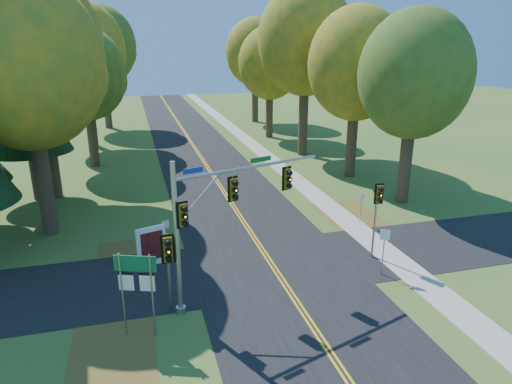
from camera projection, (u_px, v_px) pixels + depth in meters
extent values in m
plane|color=#366022|center=(285.00, 285.00, 20.87)|extent=(160.00, 160.00, 0.00)
cube|color=black|center=(285.00, 285.00, 20.86)|extent=(8.00, 160.00, 0.02)
cube|color=black|center=(272.00, 265.00, 22.69)|extent=(60.00, 6.00, 0.02)
cube|color=gold|center=(283.00, 285.00, 20.83)|extent=(0.10, 160.00, 0.01)
cube|color=gold|center=(287.00, 284.00, 20.88)|extent=(0.10, 160.00, 0.01)
cube|color=#9E998E|center=(404.00, 267.00, 22.41)|extent=(1.60, 160.00, 0.06)
cube|color=brown|center=(137.00, 263.00, 22.90)|extent=(4.00, 6.00, 0.00)
cube|color=brown|center=(358.00, 222.00, 28.06)|extent=(3.50, 8.00, 0.00)
cube|color=brown|center=(113.00, 354.00, 16.24)|extent=(3.00, 5.00, 0.00)
cylinder|color=#38281C|center=(43.00, 177.00, 25.51)|extent=(0.86, 0.86, 6.75)
ellipsoid|color=#C08819|center=(26.00, 63.00, 23.57)|extent=(8.00, 8.00, 9.20)
sphere|color=#C08819|center=(64.00, 76.00, 25.33)|extent=(4.80, 4.80, 4.80)
cylinder|color=#38281C|center=(406.00, 159.00, 30.76)|extent=(0.83, 0.83, 6.08)
ellipsoid|color=#587424|center=(415.00, 74.00, 29.02)|extent=(7.20, 7.20, 8.28)
sphere|color=#587424|center=(423.00, 84.00, 30.59)|extent=(4.32, 4.32, 4.32)
sphere|color=#587424|center=(405.00, 63.00, 27.82)|extent=(3.96, 3.96, 3.96)
cylinder|color=#38281C|center=(49.00, 146.00, 31.57)|extent=(0.89, 0.89, 7.42)
ellipsoid|color=#C08819|center=(35.00, 44.00, 29.46)|extent=(8.60, 8.60, 9.89)
sphere|color=#C08819|center=(67.00, 57.00, 31.35)|extent=(5.16, 5.16, 5.16)
sphere|color=#C08819|center=(3.00, 29.00, 28.03)|extent=(4.73, 4.73, 4.73)
cylinder|color=#38281C|center=(352.00, 138.00, 36.80)|extent=(0.84, 0.84, 6.30)
ellipsoid|color=#C08819|center=(357.00, 64.00, 34.98)|extent=(7.60, 7.60, 8.74)
sphere|color=#C08819|center=(367.00, 73.00, 36.64)|extent=(4.56, 4.56, 4.56)
sphere|color=#C08819|center=(346.00, 54.00, 33.71)|extent=(4.18, 4.18, 4.18)
cylinder|color=#38281C|center=(92.00, 135.00, 39.92)|extent=(0.81, 0.81, 5.62)
ellipsoid|color=#587424|center=(85.00, 74.00, 38.29)|extent=(6.80, 6.80, 7.82)
sphere|color=#587424|center=(103.00, 81.00, 39.78)|extent=(4.08, 4.08, 4.08)
sphere|color=#587424|center=(68.00, 66.00, 37.15)|extent=(3.74, 3.74, 3.74)
cylinder|color=#38281C|center=(303.00, 116.00, 43.73)|extent=(0.90, 0.90, 7.65)
ellipsoid|color=#C08819|center=(306.00, 40.00, 41.56)|extent=(8.80, 8.80, 10.12)
sphere|color=#C08819|center=(318.00, 50.00, 43.49)|extent=(5.28, 5.28, 5.28)
sphere|color=#C08819|center=(293.00, 29.00, 40.10)|extent=(4.84, 4.84, 4.84)
cylinder|color=#38281C|center=(91.00, 113.00, 47.52)|extent=(0.87, 0.87, 6.98)
ellipsoid|color=#C08819|center=(84.00, 49.00, 45.53)|extent=(8.20, 8.20, 9.43)
sphere|color=#C08819|center=(102.00, 57.00, 47.32)|extent=(4.92, 4.92, 4.92)
sphere|color=#C08819|center=(66.00, 41.00, 44.16)|extent=(4.51, 4.51, 4.51)
cylinder|color=#38281C|center=(269.00, 112.00, 52.29)|extent=(0.82, 0.82, 5.85)
ellipsoid|color=#C08819|center=(270.00, 63.00, 50.60)|extent=(7.00, 7.00, 8.05)
sphere|color=#C08819|center=(279.00, 69.00, 52.13)|extent=(4.20, 4.20, 4.20)
sphere|color=#C08819|center=(261.00, 57.00, 49.43)|extent=(3.85, 3.85, 3.85)
cylinder|color=#38281C|center=(107.00, 99.00, 57.77)|extent=(0.88, 0.88, 7.20)
ellipsoid|color=#587424|center=(101.00, 45.00, 55.72)|extent=(8.40, 8.40, 9.66)
sphere|color=#587424|center=(116.00, 52.00, 57.55)|extent=(5.04, 5.04, 5.04)
sphere|color=#587424|center=(87.00, 38.00, 54.31)|extent=(4.62, 4.62, 4.62)
cylinder|color=#38281C|center=(255.00, 98.00, 62.28)|extent=(0.85, 0.85, 6.53)
ellipsoid|color=#C08819|center=(255.00, 52.00, 60.40)|extent=(7.80, 7.80, 8.97)
sphere|color=#C08819|center=(264.00, 58.00, 62.11)|extent=(4.68, 4.68, 4.68)
sphere|color=#C08819|center=(246.00, 46.00, 59.10)|extent=(4.29, 4.29, 4.29)
cylinder|color=#38281C|center=(35.00, 176.00, 31.72)|extent=(0.50, 0.50, 3.42)
cone|color=black|center=(24.00, 112.00, 30.33)|extent=(5.60, 5.60, 5.45)
cone|color=black|center=(15.00, 50.00, 29.10)|extent=(4.57, 4.57, 5.45)
cylinder|color=#9A9EA2|center=(177.00, 241.00, 17.72)|extent=(0.20, 0.20, 6.41)
cylinder|color=#9A9EA2|center=(181.00, 310.00, 18.68)|extent=(0.40, 0.40, 0.27)
cylinder|color=#9A9EA2|center=(251.00, 167.00, 18.75)|extent=(6.56, 2.27, 0.13)
cylinder|color=#9A9EA2|center=(199.00, 199.00, 17.76)|extent=(1.99, 0.73, 1.89)
cylinder|color=#9A9EA2|center=(233.00, 174.00, 18.34)|extent=(0.04, 0.04, 0.33)
cube|color=#72590C|center=(233.00, 189.00, 18.54)|extent=(0.38, 0.36, 0.92)
cube|color=black|center=(233.00, 189.00, 18.54)|extent=(0.46, 0.18, 1.08)
sphere|color=orange|center=(235.00, 190.00, 18.37)|extent=(0.16, 0.16, 0.16)
cylinder|color=black|center=(235.00, 183.00, 18.28)|extent=(0.25, 0.21, 0.22)
cylinder|color=black|center=(235.00, 190.00, 18.37)|extent=(0.25, 0.21, 0.22)
cylinder|color=black|center=(236.00, 197.00, 18.46)|extent=(0.25, 0.21, 0.22)
cylinder|color=#9A9EA2|center=(287.00, 165.00, 19.78)|extent=(0.04, 0.04, 0.33)
cube|color=#72590C|center=(287.00, 178.00, 19.98)|extent=(0.38, 0.36, 0.92)
cube|color=black|center=(287.00, 178.00, 19.98)|extent=(0.46, 0.18, 1.08)
sphere|color=orange|center=(289.00, 179.00, 19.81)|extent=(0.16, 0.16, 0.16)
cylinder|color=black|center=(290.00, 173.00, 19.72)|extent=(0.25, 0.21, 0.22)
cylinder|color=black|center=(289.00, 179.00, 19.81)|extent=(0.25, 0.21, 0.22)
cylinder|color=black|center=(289.00, 186.00, 19.91)|extent=(0.25, 0.21, 0.22)
cube|color=#72590C|center=(182.00, 215.00, 17.39)|extent=(0.38, 0.36, 0.92)
cube|color=black|center=(182.00, 215.00, 17.39)|extent=(0.46, 0.18, 1.08)
sphere|color=orange|center=(185.00, 216.00, 17.22)|extent=(0.16, 0.16, 0.16)
cylinder|color=black|center=(184.00, 209.00, 17.13)|extent=(0.25, 0.21, 0.22)
cylinder|color=black|center=(185.00, 216.00, 17.22)|extent=(0.25, 0.21, 0.22)
cylinder|color=black|center=(185.00, 224.00, 17.31)|extent=(0.25, 0.21, 0.22)
cube|color=navy|center=(193.00, 171.00, 17.30)|extent=(0.79, 0.29, 0.20)
cube|color=#0C5926|center=(261.00, 159.00, 18.93)|extent=(0.97, 0.35, 0.20)
cylinder|color=gray|center=(375.00, 221.00, 22.92)|extent=(0.11, 0.11, 3.97)
cube|color=#72590C|center=(379.00, 194.00, 22.25)|extent=(0.34, 0.31, 0.90)
cube|color=black|center=(379.00, 194.00, 22.25)|extent=(0.47, 0.08, 1.06)
sphere|color=orange|center=(381.00, 195.00, 22.06)|extent=(0.16, 0.16, 0.16)
cylinder|color=black|center=(381.00, 189.00, 21.97)|extent=(0.23, 0.17, 0.22)
cylinder|color=black|center=(381.00, 195.00, 22.06)|extent=(0.23, 0.17, 0.22)
cylinder|color=black|center=(380.00, 201.00, 22.15)|extent=(0.23, 0.17, 0.22)
cylinder|color=gray|center=(169.00, 272.00, 18.45)|extent=(0.13, 0.13, 3.39)
cube|color=#72590C|center=(168.00, 249.00, 17.88)|extent=(0.37, 0.33, 1.06)
cube|color=black|center=(168.00, 249.00, 17.88)|extent=(0.55, 0.05, 1.25)
sphere|color=orange|center=(169.00, 251.00, 17.66)|extent=(0.19, 0.19, 0.19)
cylinder|color=black|center=(168.00, 243.00, 17.55)|extent=(0.26, 0.18, 0.25)
cylinder|color=black|center=(169.00, 251.00, 17.66)|extent=(0.26, 0.18, 0.25)
cylinder|color=black|center=(169.00, 259.00, 17.76)|extent=(0.26, 0.18, 0.25)
cylinder|color=gray|center=(123.00, 295.00, 16.83)|extent=(0.07, 0.07, 3.38)
cylinder|color=gray|center=(152.00, 296.00, 16.74)|extent=(0.07, 0.07, 3.38)
cube|color=#0D5C33|center=(135.00, 264.00, 16.41)|extent=(1.50, 0.59, 0.62)
cube|color=silver|center=(135.00, 264.00, 16.41)|extent=(1.27, 0.47, 0.09)
cube|color=silver|center=(126.00, 283.00, 16.69)|extent=(0.54, 0.24, 0.62)
cube|color=black|center=(125.00, 273.00, 16.57)|extent=(0.53, 0.20, 0.11)
cube|color=silver|center=(147.00, 283.00, 16.62)|extent=(0.54, 0.24, 0.62)
cube|color=black|center=(146.00, 274.00, 16.51)|extent=(0.53, 0.20, 0.11)
cube|color=white|center=(152.00, 246.00, 22.44)|extent=(1.45, 0.65, 2.02)
cube|color=maroon|center=(152.00, 246.00, 22.33)|extent=(1.07, 0.37, 1.46)
cube|color=white|center=(142.00, 264.00, 22.41)|extent=(0.11, 0.11, 0.34)
cube|color=white|center=(163.00, 259.00, 23.00)|extent=(0.11, 0.11, 0.34)
cylinder|color=gray|center=(361.00, 209.00, 27.47)|extent=(0.05, 0.05, 2.02)
cube|color=white|center=(362.00, 197.00, 27.22)|extent=(0.38, 0.12, 0.41)
cylinder|color=gray|center=(383.00, 252.00, 21.41)|extent=(0.05, 0.05, 2.40)
cube|color=white|center=(385.00, 235.00, 21.11)|extent=(0.43, 0.22, 0.49)
cylinder|color=gray|center=(166.00, 237.00, 23.54)|extent=(0.04, 0.04, 1.97)
cube|color=silver|center=(166.00, 224.00, 23.30)|extent=(0.36, 0.16, 0.40)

